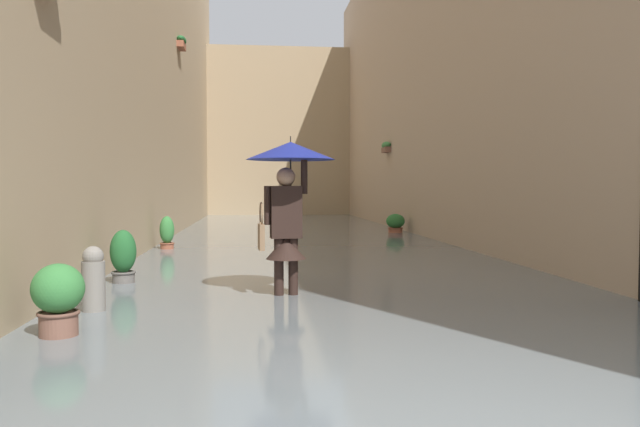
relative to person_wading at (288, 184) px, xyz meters
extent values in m
plane|color=#605B56|center=(-0.73, -8.38, -1.54)|extent=(67.51, 67.51, 0.00)
cube|color=slate|center=(-0.73, -8.38, -1.46)|extent=(7.60, 33.01, 0.15)
cube|color=tan|center=(-5.03, -8.38, 3.66)|extent=(1.80, 31.01, 10.40)
cube|color=brown|center=(-4.03, -13.01, 1.22)|extent=(0.20, 0.70, 0.18)
ellipsoid|color=#428947|center=(-4.03, -13.01, 1.38)|extent=(0.28, 0.76, 0.24)
cube|color=#9E563D|center=(2.57, -11.10, 4.14)|extent=(0.20, 0.70, 0.18)
ellipsoid|color=#23602D|center=(2.57, -11.10, 4.30)|extent=(0.28, 0.76, 0.24)
cube|color=tan|center=(-0.73, -22.78, 2.56)|extent=(10.40, 1.80, 8.20)
cube|color=#2D2319|center=(0.12, 0.01, -1.49)|extent=(0.13, 0.25, 0.10)
cylinder|color=black|center=(0.12, 0.01, -1.06)|extent=(0.13, 0.13, 0.76)
cube|color=#2D2319|center=(-0.06, -0.01, -1.49)|extent=(0.13, 0.25, 0.10)
cylinder|color=black|center=(-0.06, -0.01, -1.06)|extent=(0.13, 0.13, 0.76)
cube|color=black|center=(0.03, 0.00, -0.35)|extent=(0.40, 0.25, 0.65)
cone|color=black|center=(0.03, 0.00, -0.79)|extent=(0.54, 0.54, 0.28)
sphere|color=tan|center=(0.03, 0.00, 0.08)|extent=(0.23, 0.23, 0.23)
cylinder|color=black|center=(-0.20, -0.02, 0.09)|extent=(0.09, 0.09, 0.44)
cylinder|color=black|center=(0.26, 0.02, -0.27)|extent=(0.09, 0.09, 0.48)
cylinder|color=black|center=(-0.03, 0.00, 0.19)|extent=(0.02, 0.02, 0.44)
cone|color=navy|center=(-0.03, 0.00, 0.41)|extent=(1.10, 1.10, 0.22)
cylinder|color=black|center=(-0.03, 0.00, 0.55)|extent=(0.01, 0.01, 0.08)
cube|color=#8C6B4C|center=(0.34, 0.05, -0.65)|extent=(0.09, 0.28, 0.32)
torus|color=#8C6B4C|center=(0.34, 0.05, -0.37)|extent=(0.05, 0.30, 0.30)
cylinder|color=#66605B|center=(2.26, -1.22, -1.39)|extent=(0.30, 0.30, 0.29)
torus|color=#56524E|center=(2.26, -1.22, -1.24)|extent=(0.34, 0.34, 0.04)
ellipsoid|color=#23602D|center=(2.26, -1.22, -0.94)|extent=(0.36, 0.36, 0.60)
cylinder|color=#9E563D|center=(-3.69, -10.10, -1.40)|extent=(0.42, 0.42, 0.28)
torus|color=brown|center=(-3.69, -10.10, -1.26)|extent=(0.45, 0.45, 0.04)
ellipsoid|color=#2D7033|center=(-3.69, -10.10, -1.04)|extent=(0.55, 0.55, 0.42)
cylinder|color=brown|center=(2.18, 1.89, -1.36)|extent=(0.34, 0.34, 0.36)
torus|color=brown|center=(2.18, 1.89, -1.18)|extent=(0.37, 0.37, 0.04)
ellipsoid|color=#387F3D|center=(2.18, 1.89, -0.96)|extent=(0.46, 0.46, 0.45)
cylinder|color=#9E563D|center=(2.32, -5.97, -1.40)|extent=(0.28, 0.28, 0.27)
torus|color=brown|center=(2.32, -5.97, -1.27)|extent=(0.32, 0.32, 0.04)
ellipsoid|color=#387F3D|center=(2.32, -5.97, -0.97)|extent=(0.31, 0.31, 0.60)
cylinder|color=gray|center=(2.16, 0.78, -1.19)|extent=(0.25, 0.25, 0.69)
sphere|color=gray|center=(2.16, 0.78, -0.79)|extent=(0.22, 0.22, 0.22)
camera|label=1|loc=(0.41, 7.61, -0.04)|focal=34.49mm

